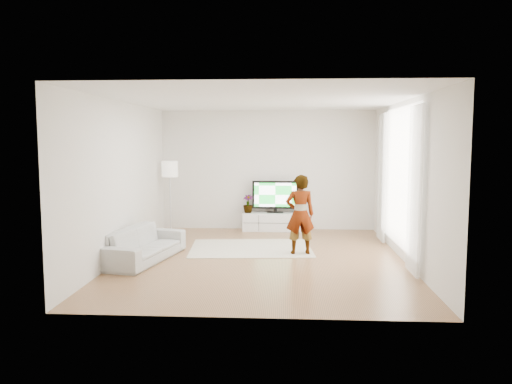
# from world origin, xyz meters

# --- Properties ---
(floor) EXTENTS (6.00, 6.00, 0.00)m
(floor) POSITION_xyz_m (0.00, 0.00, 0.00)
(floor) COLOR #A07248
(floor) RESTS_ON ground
(ceiling) EXTENTS (6.00, 6.00, 0.00)m
(ceiling) POSITION_xyz_m (0.00, 0.00, 2.80)
(ceiling) COLOR white
(ceiling) RESTS_ON wall_back
(wall_left) EXTENTS (0.02, 6.00, 2.80)m
(wall_left) POSITION_xyz_m (-2.50, 0.00, 1.40)
(wall_left) COLOR silver
(wall_left) RESTS_ON floor
(wall_right) EXTENTS (0.02, 6.00, 2.80)m
(wall_right) POSITION_xyz_m (2.50, 0.00, 1.40)
(wall_right) COLOR silver
(wall_right) RESTS_ON floor
(wall_back) EXTENTS (5.00, 0.02, 2.80)m
(wall_back) POSITION_xyz_m (0.00, 3.00, 1.40)
(wall_back) COLOR silver
(wall_back) RESTS_ON floor
(wall_front) EXTENTS (5.00, 0.02, 2.80)m
(wall_front) POSITION_xyz_m (0.00, -3.00, 1.40)
(wall_front) COLOR silver
(wall_front) RESTS_ON floor
(window) EXTENTS (0.01, 2.60, 2.50)m
(window) POSITION_xyz_m (2.48, 0.30, 1.45)
(window) COLOR white
(window) RESTS_ON wall_right
(curtain_near) EXTENTS (0.04, 0.70, 2.60)m
(curtain_near) POSITION_xyz_m (2.40, -1.00, 1.35)
(curtain_near) COLOR white
(curtain_near) RESTS_ON floor
(curtain_far) EXTENTS (0.04, 0.70, 2.60)m
(curtain_far) POSITION_xyz_m (2.40, 1.60, 1.35)
(curtain_far) COLOR white
(curtain_far) RESTS_ON floor
(media_console) EXTENTS (1.50, 0.43, 0.42)m
(media_console) POSITION_xyz_m (0.19, 2.76, 0.21)
(media_console) COLOR silver
(media_console) RESTS_ON floor
(television) EXTENTS (1.07, 0.21, 0.74)m
(television) POSITION_xyz_m (0.19, 2.79, 0.83)
(television) COLOR black
(television) RESTS_ON media_console
(game_console) EXTENTS (0.07, 0.16, 0.21)m
(game_console) POSITION_xyz_m (0.84, 2.76, 0.53)
(game_console) COLOR white
(game_console) RESTS_ON media_console
(potted_plant) EXTENTS (0.27, 0.27, 0.42)m
(potted_plant) POSITION_xyz_m (-0.45, 2.77, 0.63)
(potted_plant) COLOR #3F7238
(potted_plant) RESTS_ON media_console
(rug) EXTENTS (2.46, 1.86, 0.01)m
(rug) POSITION_xyz_m (-0.25, 0.83, 0.01)
(rug) COLOR beige
(rug) RESTS_ON floor
(player) EXTENTS (0.58, 0.42, 1.47)m
(player) POSITION_xyz_m (0.69, 0.40, 0.75)
(player) COLOR #334772
(player) RESTS_ON rug
(sofa) EXTENTS (1.16, 2.09, 0.58)m
(sofa) POSITION_xyz_m (-2.07, -0.26, 0.29)
(sofa) COLOR beige
(sofa) RESTS_ON floor
(floor_lamp) EXTENTS (0.36, 0.36, 1.63)m
(floor_lamp) POSITION_xyz_m (-2.20, 2.41, 1.38)
(floor_lamp) COLOR silver
(floor_lamp) RESTS_ON floor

